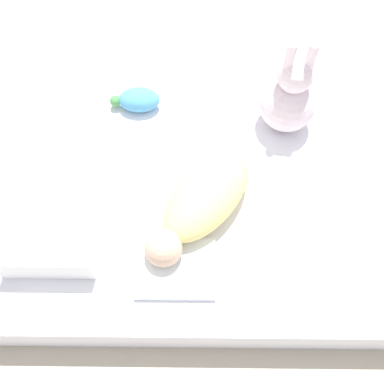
% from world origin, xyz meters
% --- Properties ---
extents(ground_plane, '(12.00, 12.00, 0.00)m').
position_xyz_m(ground_plane, '(0.00, 0.00, 0.00)').
color(ground_plane, '#B2A893').
extents(bed_mattress, '(1.59, 0.98, 0.15)m').
position_xyz_m(bed_mattress, '(0.00, 0.00, 0.08)').
color(bed_mattress, white).
rests_on(bed_mattress, ground_plane).
extents(burp_cloth, '(0.25, 0.20, 0.02)m').
position_xyz_m(burp_cloth, '(0.00, 0.28, 0.16)').
color(burp_cloth, white).
rests_on(burp_cloth, bed_mattress).
extents(swaddled_baby, '(0.40, 0.46, 0.14)m').
position_xyz_m(swaddled_baby, '(-0.08, 0.07, 0.22)').
color(swaddled_baby, '#EFDB7F').
rests_on(swaddled_baby, bed_mattress).
extents(pillow, '(0.29, 0.32, 0.11)m').
position_xyz_m(pillow, '(0.39, 0.15, 0.21)').
color(pillow, white).
rests_on(pillow, bed_mattress).
extents(bunny_plush, '(0.21, 0.21, 0.38)m').
position_xyz_m(bunny_plush, '(-0.39, -0.32, 0.29)').
color(bunny_plush, silver).
rests_on(bunny_plush, bed_mattress).
extents(turtle_plush, '(0.19, 0.11, 0.08)m').
position_xyz_m(turtle_plush, '(0.16, -0.39, 0.19)').
color(turtle_plush, '#4C99C6').
rests_on(turtle_plush, bed_mattress).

